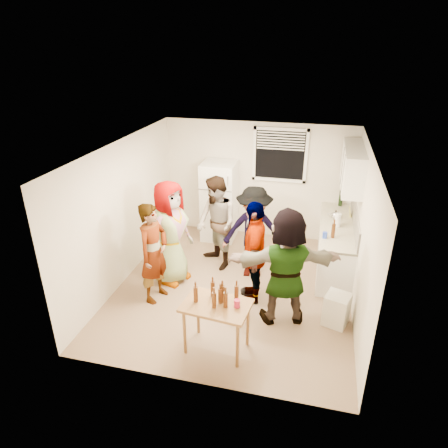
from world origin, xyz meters
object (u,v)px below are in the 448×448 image
(guest_back_right, at_px, (252,274))
(guest_orange, at_px, (282,318))
(guest_back_left, at_px, (217,265))
(blue_cup, at_px, (325,238))
(kettle, at_px, (335,218))
(serving_table, at_px, (217,348))
(guest_grey, at_px, (173,279))
(wine_bottle, at_px, (340,206))
(guest_black, at_px, (253,298))
(guest_stripe, at_px, (157,297))
(trash_bin, at_px, (337,310))
(beer_bottle_table, at_px, (222,301))
(red_cup, at_px, (237,307))
(beer_bottle_counter, at_px, (332,237))
(refrigerator, at_px, (219,201))

(guest_back_right, distance_m, guest_orange, 1.37)
(guest_back_left, bearing_deg, blue_cup, 42.64)
(blue_cup, bearing_deg, kettle, 78.56)
(serving_table, distance_m, guest_grey, 2.00)
(kettle, bearing_deg, wine_bottle, 79.01)
(blue_cup, height_order, guest_black, blue_cup)
(guest_grey, distance_m, guest_orange, 2.18)
(guest_back_left, distance_m, guest_back_right, 0.75)
(kettle, relative_size, guest_grey, 0.11)
(kettle, relative_size, guest_stripe, 0.12)
(kettle, height_order, blue_cup, kettle)
(guest_back_right, bearing_deg, wine_bottle, 40.28)
(trash_bin, xyz_separation_m, serving_table, (-1.64, -0.98, -0.25))
(blue_cup, xyz_separation_m, guest_orange, (-0.54, -1.20, -0.90))
(beer_bottle_table, distance_m, red_cup, 0.23)
(kettle, xyz_separation_m, blue_cup, (-0.18, -0.90, 0.00))
(kettle, bearing_deg, beer_bottle_counter, -96.07)
(blue_cup, distance_m, guest_black, 1.61)
(guest_back_left, bearing_deg, beer_bottle_table, -26.29)
(beer_bottle_counter, distance_m, beer_bottle_table, 2.52)
(serving_table, relative_size, guest_orange, 0.48)
(wine_bottle, height_order, beer_bottle_table, wine_bottle)
(red_cup, bearing_deg, guest_black, 90.13)
(refrigerator, height_order, blue_cup, refrigerator)
(guest_black, bearing_deg, beer_bottle_counter, 114.76)
(trash_bin, xyz_separation_m, guest_back_right, (-1.50, 1.10, -0.25))
(guest_stripe, bearing_deg, blue_cup, -52.68)
(guest_back_right, height_order, guest_orange, guest_back_right)
(refrigerator, distance_m, kettle, 2.44)
(guest_back_right, height_order, guest_black, guest_back_right)
(kettle, bearing_deg, guest_stripe, -147.27)
(trash_bin, height_order, guest_orange, trash_bin)
(blue_cup, xyz_separation_m, red_cup, (-1.09, -2.09, -0.14))
(guest_black, bearing_deg, kettle, 133.68)
(beer_bottle_counter, relative_size, guest_black, 0.14)
(kettle, xyz_separation_m, guest_black, (-1.28, -1.66, -0.90))
(beer_bottle_counter, relative_size, blue_cup, 2.31)
(beer_bottle_counter, height_order, guest_stripe, beer_bottle_counter)
(blue_cup, relative_size, guest_grey, 0.06)
(trash_bin, xyz_separation_m, guest_stripe, (-2.94, -0.02, -0.25))
(beer_bottle_table, height_order, guest_back_right, beer_bottle_table)
(guest_back_right, bearing_deg, trash_bin, -42.58)
(guest_stripe, relative_size, guest_black, 0.97)
(refrigerator, height_order, wine_bottle, refrigerator)
(blue_cup, xyz_separation_m, guest_grey, (-2.62, -0.54, -0.90))
(guest_orange, bearing_deg, guest_stripe, -17.65)
(guest_grey, xyz_separation_m, guest_orange, (2.07, -0.66, 0.00))
(wine_bottle, height_order, blue_cup, wine_bottle)
(beer_bottle_table, distance_m, guest_grey, 2.12)
(guest_black, xyz_separation_m, guest_orange, (0.55, -0.44, 0.00))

